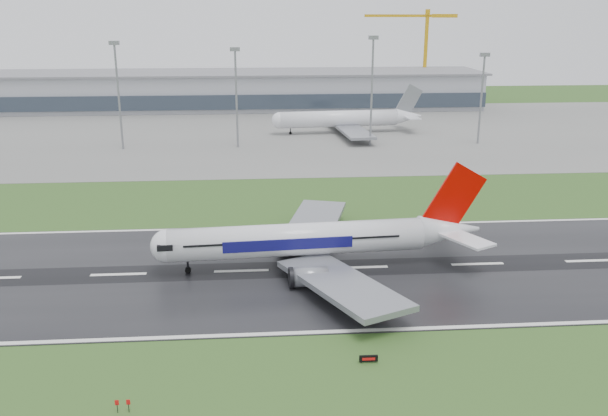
{
  "coord_description": "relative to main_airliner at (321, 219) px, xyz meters",
  "views": [
    {
      "loc": [
        23.13,
        -97.69,
        41.33
      ],
      "look_at": [
        31.3,
        12.0,
        7.0
      ],
      "focal_mm": 37.54,
      "sensor_mm": 36.0,
      "label": 1
    }
  ],
  "objects": [
    {
      "name": "floodmast_5",
      "position": [
        61.01,
        98.63,
        5.46
      ],
      "size": [
        0.64,
        0.64,
        27.5
      ],
      "primitive_type": "cylinder",
      "color": "gray",
      "rests_on": "ground"
    },
    {
      "name": "floodmast_2",
      "position": [
        -51.87,
        98.63,
        7.44
      ],
      "size": [
        0.64,
        0.64,
        31.45
      ],
      "primitive_type": "cylinder",
      "color": "gray",
      "rests_on": "ground"
    },
    {
      "name": "ground",
      "position": [
        -33.25,
        -1.37,
        -8.29
      ],
      "size": [
        520.0,
        520.0,
        0.0
      ],
      "primitive_type": "plane",
      "color": "#2A4D1C",
      "rests_on": "ground"
    },
    {
      "name": "tower_crane",
      "position": [
        68.64,
        198.63,
        12.65
      ],
      "size": [
        41.49,
        12.54,
        41.87
      ],
      "primitive_type": null,
      "rotation": [
        0.0,
        0.0,
        -0.25
      ],
      "color": "#CD9410",
      "rests_on": "ground"
    },
    {
      "name": "terminal",
      "position": [
        -33.25,
        183.63,
        -0.79
      ],
      "size": [
        240.0,
        36.0,
        15.0
      ],
      "primitive_type": "cube",
      "color": "#91939C",
      "rests_on": "ground"
    },
    {
      "name": "runway_sign",
      "position": [
        2.86,
        -31.19,
        -7.77
      ],
      "size": [
        2.31,
        0.35,
        1.04
      ],
      "primitive_type": null,
      "rotation": [
        0.0,
        0.0,
        -0.04
      ],
      "color": "black",
      "rests_on": "ground"
    },
    {
      "name": "apron",
      "position": [
        -33.25,
        123.63,
        -8.25
      ],
      "size": [
        400.0,
        130.0,
        0.08
      ],
      "primitive_type": "cube",
      "color": "slate",
      "rests_on": "ground"
    },
    {
      "name": "floodmast_4",
      "position": [
        25.81,
        98.63,
        8.09
      ],
      "size": [
        0.64,
        0.64,
        32.75
      ],
      "primitive_type": "cylinder",
      "color": "gray",
      "rests_on": "ground"
    },
    {
      "name": "floodmast_3",
      "position": [
        -16.28,
        98.63,
        6.45
      ],
      "size": [
        0.64,
        0.64,
        29.47
      ],
      "primitive_type": "cylinder",
      "color": "gray",
      "rests_on": "ground"
    },
    {
      "name": "parked_airliner",
      "position": [
        20.58,
        120.53,
        -0.22
      ],
      "size": [
        58.75,
        55.34,
        15.97
      ],
      "primitive_type": null,
      "rotation": [
        0.0,
        0.0,
        0.09
      ],
      "color": "silver",
      "rests_on": "apron"
    },
    {
      "name": "main_airliner",
      "position": [
        0.0,
        0.0,
        0.0
      ],
      "size": [
        58.96,
        56.51,
        16.37
      ],
      "primitive_type": null,
      "rotation": [
        0.0,
        0.0,
        0.07
      ],
      "color": "silver",
      "rests_on": "runway"
    },
    {
      "name": "runway",
      "position": [
        -33.25,
        -1.37,
        -8.24
      ],
      "size": [
        400.0,
        45.0,
        0.1
      ],
      "primitive_type": "cube",
      "color": "black",
      "rests_on": "ground"
    }
  ]
}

